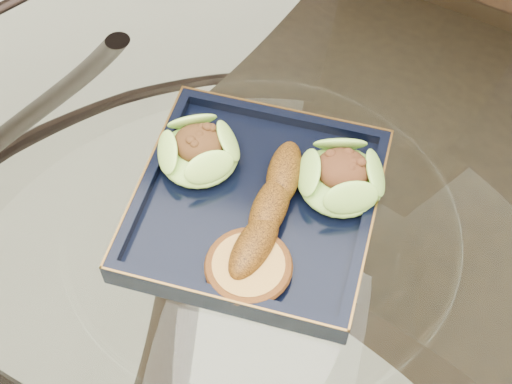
# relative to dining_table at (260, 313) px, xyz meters

# --- Properties ---
(dining_table) EXTENTS (1.13, 1.13, 0.77)m
(dining_table) POSITION_rel_dining_table_xyz_m (0.00, 0.00, 0.00)
(dining_table) COLOR white
(dining_table) RESTS_ON ground
(dining_chair) EXTENTS (0.52, 0.52, 0.98)m
(dining_chair) POSITION_rel_dining_table_xyz_m (0.13, 0.40, -0.05)
(dining_chair) COLOR black
(dining_chair) RESTS_ON ground
(navy_plate) EXTENTS (0.27, 0.27, 0.02)m
(navy_plate) POSITION_rel_dining_table_xyz_m (-0.02, 0.05, 0.17)
(navy_plate) COLOR black
(navy_plate) RESTS_ON dining_table
(lettuce_wrap_left) EXTENTS (0.11, 0.11, 0.03)m
(lettuce_wrap_left) POSITION_rel_dining_table_xyz_m (-0.10, 0.09, 0.20)
(lettuce_wrap_left) COLOR #73A830
(lettuce_wrap_left) RESTS_ON navy_plate
(lettuce_wrap_right) EXTENTS (0.11, 0.11, 0.04)m
(lettuce_wrap_right) POSITION_rel_dining_table_xyz_m (0.07, 0.10, 0.20)
(lettuce_wrap_right) COLOR #609F2E
(lettuce_wrap_right) RESTS_ON navy_plate
(roasted_plantain) EXTENTS (0.06, 0.19, 0.03)m
(roasted_plantain) POSITION_rel_dining_table_xyz_m (0.00, 0.04, 0.20)
(roasted_plantain) COLOR #6B3C0B
(roasted_plantain) RESTS_ON navy_plate
(crumb_patty) EXTENTS (0.10, 0.10, 0.02)m
(crumb_patty) POSITION_rel_dining_table_xyz_m (-0.00, -0.04, 0.19)
(crumb_patty) COLOR #B8863D
(crumb_patty) RESTS_ON navy_plate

